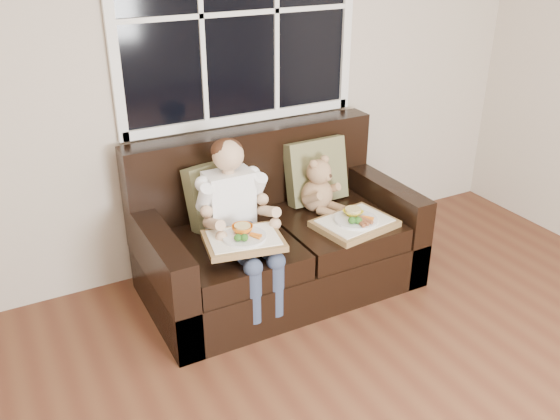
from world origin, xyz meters
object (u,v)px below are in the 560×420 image
loveseat (275,240)px  teddy_bear (318,189)px  tray_left (244,239)px  child (237,209)px  tray_right (355,222)px

loveseat → teddy_bear: size_ratio=4.51×
loveseat → tray_left: bearing=-138.0°
child → teddy_bear: 0.65m
loveseat → tray_right: 0.53m
loveseat → teddy_bear: (0.32, 0.01, 0.29)m
tray_left → tray_right: tray_left is taller
loveseat → teddy_bear: loveseat is taller
teddy_bear → tray_left: size_ratio=0.79×
child → tray_right: child is taller
child → tray_left: (-0.06, -0.21, -0.08)m
teddy_bear → child: bearing=171.5°
tray_right → child: bearing=156.3°
teddy_bear → tray_right: teddy_bear is taller
child → loveseat: bearing=21.2°
loveseat → tray_left: size_ratio=3.55×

